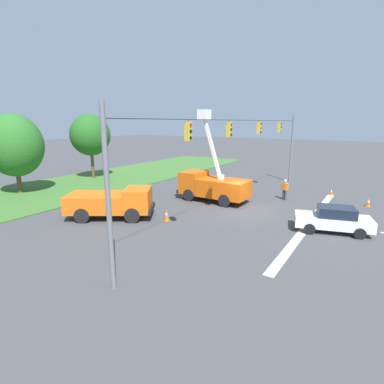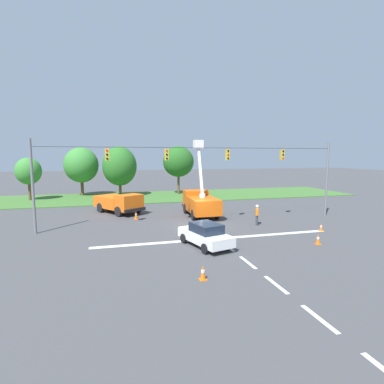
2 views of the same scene
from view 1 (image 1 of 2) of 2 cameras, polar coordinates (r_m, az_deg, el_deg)
The scene contains 13 objects.
ground_plane at distance 23.02m, azimuth 9.64°, elevation -3.35°, with size 200.00×200.00×0.00m, color #424244.
grass_verge at distance 34.02m, azimuth -19.46°, elevation 1.53°, with size 56.00×12.00×0.10m, color #3D6B2D.
lane_markings at distance 21.51m, azimuth 25.59°, elevation -5.66°, with size 17.60×15.25×0.01m.
signal_gantry at distance 22.20m, azimuth 10.14°, elevation 8.09°, with size 26.20×0.33×7.20m.
tree_centre at distance 31.50m, azimuth -30.74°, elevation 7.62°, with size 4.84×5.17×7.24m.
tree_east at distance 36.54m, azimuth -18.79°, elevation 10.20°, with size 4.70×4.11×7.35m.
utility_truck_bucket_lift at distance 25.03m, azimuth 3.90°, elevation 1.51°, with size 2.66×5.94×7.46m.
utility_truck_support_near at distance 21.30m, azimuth -14.95°, elevation -1.83°, with size 5.23×6.21×2.07m.
sedan_white at distance 19.95m, azimuth 25.35°, elevation -4.69°, with size 2.85×4.62×1.56m.
road_worker at distance 26.55m, azimuth 17.27°, elevation 0.67°, with size 0.37×0.61×1.77m.
traffic_cone_foreground_left at distance 27.19m, azimuth 30.55°, elevation -1.68°, with size 0.36×0.36×0.74m.
traffic_cone_foreground_right at distance 29.98m, azimuth 25.00°, elevation 0.03°, with size 0.36×0.36×0.62m.
traffic_cone_mid_left at distance 20.20m, azimuth -4.88°, elevation -4.39°, with size 0.36×0.36×0.79m.
Camera 1 is at (-20.42, -8.44, 6.47)m, focal length 28.00 mm.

